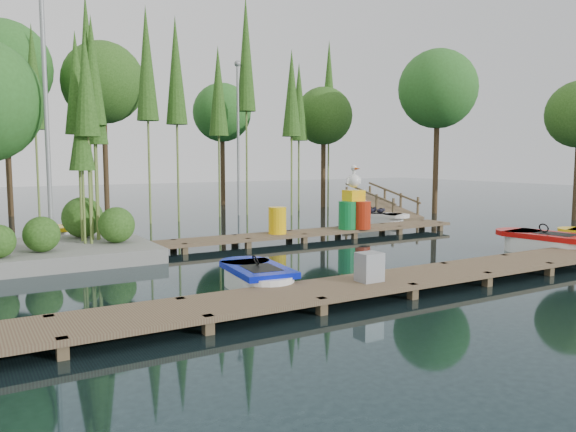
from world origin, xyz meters
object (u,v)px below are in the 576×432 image
boat_blue (257,279)px  boat_yellow_far (86,232)px  yellow_barrel (277,220)px  utility_cabinet (369,267)px  drum_cluster (355,210)px  boat_red (546,244)px  island (10,141)px

boat_blue → boat_yellow_far: 9.35m
boat_blue → yellow_barrel: size_ratio=2.88×
boat_yellow_far → utility_cabinet: bearing=-60.5°
boat_yellow_far → drum_cluster: bearing=-13.4°
boat_blue → boat_yellow_far: (-1.65, 9.21, 0.04)m
utility_cabinet → yellow_barrel: yellow_barrel is taller
boat_red → boat_yellow_far: bearing=130.3°
island → boat_red: (13.25, -6.50, -2.91)m
utility_cabinet → boat_red: bearing=9.8°
boat_red → drum_cluster: (-2.65, 5.55, 0.67)m
boat_yellow_far → drum_cluster: (8.22, -3.96, 0.68)m
boat_yellow_far → utility_cabinet: 11.31m
drum_cluster → boat_red: bearing=-64.5°
boat_red → utility_cabinet: bearing=-178.8°
yellow_barrel → boat_yellow_far: bearing=143.8°
boat_blue → drum_cluster: (6.58, 5.24, 0.71)m
boat_blue → boat_yellow_far: size_ratio=0.93×
yellow_barrel → island: bearing=174.0°
drum_cluster → yellow_barrel: bearing=177.0°
utility_cabinet → yellow_barrel: (1.87, 7.00, 0.14)m
boat_red → yellow_barrel: bearing=126.3°
utility_cabinet → boat_blue: bearing=136.6°
boat_yellow_far → yellow_barrel: (5.21, -3.81, 0.46)m
drum_cluster → boat_blue: bearing=-141.4°
boat_red → boat_yellow_far: 14.45m
boat_blue → boat_yellow_far: boat_yellow_far is taller
island → utility_cabinet: (5.72, -7.79, -2.59)m
drum_cluster → island: bearing=174.9°
boat_red → utility_cabinet: (-7.54, -1.30, 0.31)m
utility_cabinet → drum_cluster: (4.89, 6.84, 0.36)m
island → boat_yellow_far: size_ratio=2.52×
utility_cabinet → yellow_barrel: bearing=75.1°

